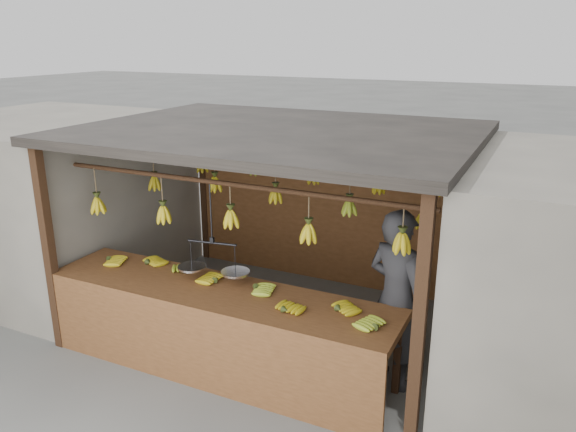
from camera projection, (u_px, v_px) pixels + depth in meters
The scene contains 8 objects.
ground at pixel (277, 324), 6.87m from camera, with size 80.00×80.00×0.00m, color #5B5B57.
stall at pixel (289, 161), 6.55m from camera, with size 4.30×3.30×2.40m.
neighbor_left at pixel (51, 199), 7.99m from camera, with size 3.00×3.00×2.30m, color slate.
counter at pixel (212, 312), 5.64m from camera, with size 3.79×0.86×0.96m.
hanging_bananas at pixel (277, 196), 6.38m from camera, with size 3.58×2.23×0.37m.
balance_scale at pixel (213, 265), 5.77m from camera, with size 0.77×0.36×0.95m.
vendor at pixel (396, 299), 5.47m from camera, with size 0.67×0.44×1.83m, color #262628.
bag_bundles at pixel (466, 235), 6.92m from camera, with size 0.08×0.26×1.26m.
Camera 1 is at (2.76, -5.48, 3.35)m, focal length 35.00 mm.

